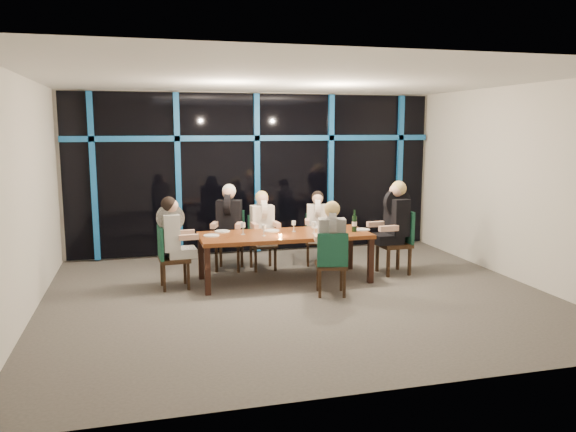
{
  "coord_description": "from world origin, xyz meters",
  "views": [
    {
      "loc": [
        -2.09,
        -7.38,
        2.35
      ],
      "look_at": [
        0.0,
        0.6,
        1.05
      ],
      "focal_mm": 35.0,
      "sensor_mm": 36.0,
      "label": 1
    }
  ],
  "objects": [
    {
      "name": "room",
      "position": [
        0.0,
        0.0,
        2.02
      ],
      "size": [
        7.04,
        7.0,
        3.02
      ],
      "color": "#5D5852",
      "rests_on": "ground"
    },
    {
      "name": "window_wall",
      "position": [
        0.01,
        2.93,
        1.55
      ],
      "size": [
        6.86,
        0.43,
        2.94
      ],
      "color": "black",
      "rests_on": "ground"
    },
    {
      "name": "dining_table",
      "position": [
        0.0,
        0.8,
        0.68
      ],
      "size": [
        2.6,
        1.0,
        0.75
      ],
      "color": "brown",
      "rests_on": "ground"
    },
    {
      "name": "chair_far_left",
      "position": [
        -0.69,
        1.79,
        0.55
      ],
      "size": [
        0.58,
        0.58,
        0.98
      ],
      "rotation": [
        0.0,
        0.0,
        -0.34
      ],
      "color": "black",
      "rests_on": "ground"
    },
    {
      "name": "chair_far_mid",
      "position": [
        -0.18,
        1.68,
        0.5
      ],
      "size": [
        0.43,
        0.43,
        0.9
      ],
      "rotation": [
        0.0,
        0.0,
        0.04
      ],
      "color": "black",
      "rests_on": "ground"
    },
    {
      "name": "chair_far_right",
      "position": [
        0.83,
        1.76,
        0.49
      ],
      "size": [
        0.5,
        0.5,
        0.87
      ],
      "rotation": [
        0.0,
        0.0,
        -0.28
      ],
      "color": "black",
      "rests_on": "ground"
    },
    {
      "name": "chair_end_left",
      "position": [
        -1.75,
        0.84,
        0.52
      ],
      "size": [
        0.46,
        0.46,
        0.93
      ],
      "rotation": [
        0.0,
        0.0,
        1.64
      ],
      "color": "black",
      "rests_on": "ground"
    },
    {
      "name": "chair_end_right",
      "position": [
        1.91,
        0.8,
        0.58
      ],
      "size": [
        0.5,
        0.5,
        1.03
      ],
      "rotation": [
        0.0,
        0.0,
        4.77
      ],
      "color": "black",
      "rests_on": "ground"
    },
    {
      "name": "chair_near_mid",
      "position": [
        0.44,
        -0.13,
        0.51
      ],
      "size": [
        0.51,
        0.51,
        0.92
      ],
      "rotation": [
        0.0,
        0.0,
        2.92
      ],
      "color": "black",
      "rests_on": "ground"
    },
    {
      "name": "diner_far_left",
      "position": [
        -0.72,
        1.71,
        0.93
      ],
      "size": [
        0.59,
        0.67,
        0.95
      ],
      "rotation": [
        0.0,
        0.0,
        -0.34
      ],
      "color": "black",
      "rests_on": "ground"
    },
    {
      "name": "diner_far_mid",
      "position": [
        -0.17,
        1.6,
        0.86
      ],
      "size": [
        0.46,
        0.57,
        0.88
      ],
      "rotation": [
        0.0,
        0.0,
        0.04
      ],
      "color": "white",
      "rests_on": "ground"
    },
    {
      "name": "diner_far_right",
      "position": [
        0.81,
        1.68,
        0.84
      ],
      "size": [
        0.51,
        0.59,
        0.85
      ],
      "rotation": [
        0.0,
        0.0,
        -0.28
      ],
      "color": "white",
      "rests_on": "ground"
    },
    {
      "name": "diner_end_left",
      "position": [
        -1.67,
        0.84,
        0.89
      ],
      "size": [
        0.59,
        0.48,
        0.91
      ],
      "rotation": [
        0.0,
        0.0,
        1.64
      ],
      "color": "black",
      "rests_on": "ground"
    },
    {
      "name": "diner_end_right",
      "position": [
        1.83,
        0.79,
        0.98
      ],
      "size": [
        0.65,
        0.53,
        1.0
      ],
      "rotation": [
        0.0,
        0.0,
        4.77
      ],
      "color": "black",
      "rests_on": "ground"
    },
    {
      "name": "diner_near_mid",
      "position": [
        0.46,
        -0.06,
        0.88
      ],
      "size": [
        0.51,
        0.62,
        0.9
      ],
      "rotation": [
        0.0,
        0.0,
        2.92
      ],
      "color": "black",
      "rests_on": "ground"
    },
    {
      "name": "plate_far_left",
      "position": [
        -0.91,
        1.18,
        0.76
      ],
      "size": [
        0.24,
        0.24,
        0.01
      ],
      "primitive_type": "cylinder",
      "color": "white",
      "rests_on": "dining_table"
    },
    {
      "name": "plate_far_mid",
      "position": [
        -0.15,
        1.04,
        0.76
      ],
      "size": [
        0.24,
        0.24,
        0.01
      ],
      "primitive_type": "cylinder",
      "color": "white",
      "rests_on": "dining_table"
    },
    {
      "name": "plate_far_right",
      "position": [
        0.65,
        1.14,
        0.76
      ],
      "size": [
        0.24,
        0.24,
        0.01
      ],
      "primitive_type": "cylinder",
      "color": "white",
      "rests_on": "dining_table"
    },
    {
      "name": "plate_end_left",
      "position": [
        -1.11,
        0.88,
        0.76
      ],
      "size": [
        0.24,
        0.24,
        0.01
      ],
      "primitive_type": "cylinder",
      "color": "white",
      "rests_on": "dining_table"
    },
    {
      "name": "plate_end_right",
      "position": [
        1.26,
        0.76,
        0.76
      ],
      "size": [
        0.24,
        0.24,
        0.01
      ],
      "primitive_type": "cylinder",
      "color": "white",
      "rests_on": "dining_table"
    },
    {
      "name": "plate_near_mid",
      "position": [
        0.58,
        0.49,
        0.76
      ],
      "size": [
        0.24,
        0.24,
        0.01
      ],
      "primitive_type": "cylinder",
      "color": "white",
      "rests_on": "dining_table"
    },
    {
      "name": "wine_bottle",
      "position": [
        1.09,
        0.66,
        0.88
      ],
      "size": [
        0.08,
        0.08,
        0.34
      ],
      "rotation": [
        0.0,
        0.0,
        -0.3
      ],
      "color": "black",
      "rests_on": "dining_table"
    },
    {
      "name": "water_pitcher",
      "position": [
        0.66,
        0.69,
        0.86
      ],
      "size": [
        0.13,
        0.12,
        0.22
      ],
      "rotation": [
        0.0,
        0.0,
        0.27
      ],
      "color": "silver",
      "rests_on": "dining_table"
    },
    {
      "name": "tea_light",
      "position": [
        -0.12,
        0.58,
        0.77
      ],
      "size": [
        0.05,
        0.05,
        0.03
      ],
      "primitive_type": "cylinder",
      "color": "#FD9A4C",
      "rests_on": "dining_table"
    },
    {
      "name": "wine_glass_a",
      "position": [
        -0.35,
        0.68,
        0.87
      ],
      "size": [
        0.06,
        0.06,
        0.17
      ],
      "color": "silver",
      "rests_on": "dining_table"
    },
    {
      "name": "wine_glass_b",
      "position": [
        0.18,
        0.92,
        0.87
      ],
      "size": [
        0.07,
        0.07,
        0.17
      ],
      "color": "silver",
      "rests_on": "dining_table"
    },
    {
      "name": "wine_glass_c",
      "position": [
        0.43,
        0.67,
        0.88
      ],
      "size": [
        0.07,
        0.07,
        0.18
      ],
      "color": "silver",
      "rests_on": "dining_table"
    },
    {
      "name": "wine_glass_d",
      "position": [
        -0.63,
        0.88,
        0.88
      ],
      "size": [
        0.07,
        0.07,
        0.18
      ],
      "color": "white",
      "rests_on": "dining_table"
    },
    {
      "name": "wine_glass_e",
      "position": [
        0.81,
        0.93,
        0.88
      ],
      "size": [
        0.07,
        0.07,
        0.17
      ],
      "color": "silver",
      "rests_on": "dining_table"
    }
  ]
}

